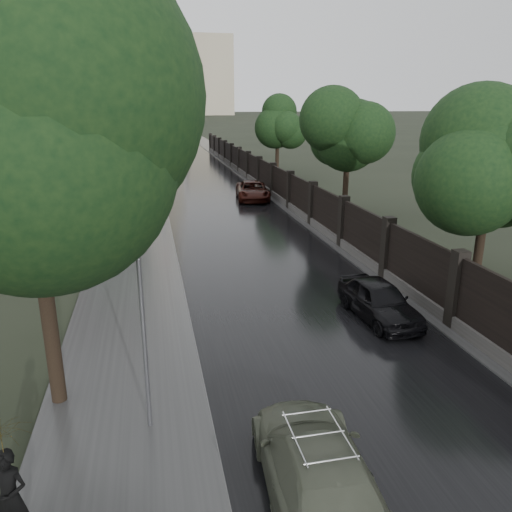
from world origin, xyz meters
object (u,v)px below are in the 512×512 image
(tree_left_far, at_px, (105,131))
(tree_right_c, at_px, (277,127))
(pedestrian_umbrella, at_px, (2,449))
(tree_right_b, at_px, (348,140))
(car_right_near, at_px, (379,300))
(traffic_light, at_px, (161,179))
(volga_sedan, at_px, (317,469))
(tree_right_a, at_px, (490,166))
(car_right_far, at_px, (253,191))
(lamp_post, at_px, (143,325))
(tree_left_near, at_px, (26,143))

(tree_left_far, distance_m, tree_right_c, 18.45)
(tree_left_far, distance_m, pedestrian_umbrella, 31.36)
(tree_right_b, bearing_deg, car_right_near, -107.65)
(traffic_light, relative_size, volga_sedan, 0.82)
(tree_left_far, xyz_separation_m, tree_right_b, (15.50, -8.00, -0.29))
(tree_right_a, distance_m, volga_sedan, 14.20)
(tree_right_a, xyz_separation_m, car_right_far, (-4.80, 20.90, -4.24))
(tree_right_c, xyz_separation_m, car_right_near, (-5.03, -33.81, -4.26))
(volga_sedan, distance_m, pedestrian_umbrella, 5.45)
(volga_sedan, xyz_separation_m, pedestrian_umbrella, (-5.31, 0.12, 1.23))
(tree_right_c, relative_size, lamp_post, 1.37)
(tree_right_b, relative_size, traffic_light, 1.75)
(tree_right_c, height_order, volga_sedan, tree_right_c)
(lamp_post, bearing_deg, tree_right_c, 71.48)
(tree_left_near, height_order, tree_right_c, tree_left_near)
(tree_left_far, relative_size, tree_right_a, 1.05)
(tree_left_far, bearing_deg, pedestrian_umbrella, -89.37)
(tree_left_far, height_order, lamp_post, tree_left_far)
(traffic_light, distance_m, car_right_near, 20.06)
(tree_right_c, bearing_deg, pedestrian_umbrella, -110.20)
(car_right_near, bearing_deg, volga_sedan, -126.61)
(tree_right_a, xyz_separation_m, tree_right_b, (0.00, 14.00, 0.00))
(lamp_post, bearing_deg, tree_left_far, 95.21)
(tree_right_c, bearing_deg, car_right_near, -98.46)
(car_right_near, xyz_separation_m, car_right_far, (0.23, 22.71, 0.02))
(lamp_post, relative_size, pedestrian_umbrella, 1.92)
(tree_right_c, bearing_deg, lamp_post, -108.52)
(tree_right_c, height_order, car_right_near, tree_right_c)
(tree_right_c, xyz_separation_m, lamp_post, (-12.90, -38.50, -2.28))
(car_right_far, bearing_deg, car_right_near, -84.29)
(traffic_light, xyz_separation_m, car_right_far, (7.00, 3.91, -1.69))
(tree_right_a, distance_m, lamp_post, 14.62)
(lamp_post, distance_m, traffic_light, 23.52)
(tree_right_a, height_order, lamp_post, tree_right_a)
(lamp_post, xyz_separation_m, pedestrian_umbrella, (-2.26, -2.69, -0.74))
(traffic_light, bearing_deg, tree_right_c, 51.82)
(tree_left_far, xyz_separation_m, tree_right_a, (15.50, -22.00, -0.29))
(traffic_light, height_order, volga_sedan, traffic_light)
(tree_right_c, relative_size, pedestrian_umbrella, 2.63)
(volga_sedan, distance_m, car_right_far, 30.63)
(tree_left_far, height_order, car_right_far, tree_left_far)
(tree_right_a, distance_m, tree_right_b, 14.00)
(tree_left_far, xyz_separation_m, pedestrian_umbrella, (0.34, -31.19, -3.31))
(tree_left_near, height_order, volga_sedan, tree_left_near)
(car_right_near, relative_size, car_right_far, 0.79)
(pedestrian_umbrella, bearing_deg, tree_right_b, 76.06)
(lamp_post, distance_m, car_right_far, 28.64)
(tree_right_a, height_order, traffic_light, tree_right_a)
(tree_right_c, bearing_deg, volga_sedan, -103.41)
(tree_right_c, relative_size, volga_sedan, 1.44)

